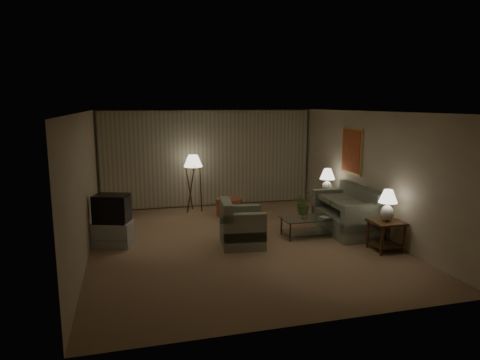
% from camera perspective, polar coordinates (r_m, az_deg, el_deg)
% --- Properties ---
extents(ground, '(7.00, 7.00, 0.00)m').
position_cam_1_polar(ground, '(9.05, -0.04, -8.28)').
color(ground, '#A37C5A').
rests_on(ground, ground).
extents(room_shell, '(6.04, 7.02, 2.72)m').
position_cam_1_polar(room_shell, '(10.11, -2.11, 3.83)').
color(room_shell, beige).
rests_on(room_shell, ground).
extents(sofa, '(1.93, 1.12, 0.81)m').
position_cam_1_polar(sofa, '(9.95, 13.87, -4.43)').
color(sofa, gray).
rests_on(sofa, ground).
extents(armchair, '(1.08, 1.04, 0.75)m').
position_cam_1_polar(armchair, '(8.75, 0.29, -6.36)').
color(armchair, gray).
rests_on(armchair, ground).
extents(side_table_near, '(0.59, 0.59, 0.60)m').
position_cam_1_polar(side_table_near, '(8.91, 18.90, -6.32)').
color(side_table_near, '#331E0D').
rests_on(side_table_near, ground).
extents(side_table_far, '(0.54, 0.45, 0.60)m').
position_cam_1_polar(side_table_far, '(11.09, 11.46, -2.84)').
color(side_table_far, '#331E0D').
rests_on(side_table_far, ground).
extents(table_lamp_near, '(0.36, 0.36, 0.62)m').
position_cam_1_polar(table_lamp_near, '(8.78, 19.10, -2.86)').
color(table_lamp_near, silver).
rests_on(table_lamp_near, side_table_near).
extents(table_lamp_far, '(0.38, 0.38, 0.65)m').
position_cam_1_polar(table_lamp_far, '(10.98, 11.57, 0.12)').
color(table_lamp_far, silver).
rests_on(table_lamp_far, side_table_far).
extents(coffee_table, '(1.23, 0.67, 0.41)m').
position_cam_1_polar(coffee_table, '(9.50, 9.22, -5.76)').
color(coffee_table, silver).
rests_on(coffee_table, ground).
extents(tv_cabinet, '(1.04, 0.94, 0.50)m').
position_cam_1_polar(tv_cabinet, '(9.13, -16.57, -6.90)').
color(tv_cabinet, '#AEADB0').
rests_on(tv_cabinet, ground).
extents(crt_tv, '(0.95, 0.88, 0.57)m').
position_cam_1_polar(crt_tv, '(8.99, -16.74, -3.65)').
color(crt_tv, black).
rests_on(crt_tv, tv_cabinet).
extents(floor_lamp, '(0.49, 0.49, 1.52)m').
position_cam_1_polar(floor_lamp, '(11.48, -6.22, -0.27)').
color(floor_lamp, '#331E0D').
rests_on(floor_lamp, ground).
extents(ottoman, '(0.85, 0.85, 0.44)m').
position_cam_1_polar(ottoman, '(11.13, -1.48, -3.57)').
color(ottoman, '#A56238').
rests_on(ottoman, ground).
extents(vase, '(0.15, 0.15, 0.15)m').
position_cam_1_polar(vase, '(9.38, 8.41, -4.59)').
color(vase, white).
rests_on(vase, coffee_table).
extents(flowers, '(0.48, 0.43, 0.48)m').
position_cam_1_polar(flowers, '(9.31, 8.46, -2.72)').
color(flowers, '#527A36').
rests_on(flowers, vase).
extents(book, '(0.20, 0.24, 0.02)m').
position_cam_1_polar(book, '(9.47, 10.87, -4.95)').
color(book, olive).
rests_on(book, coffee_table).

